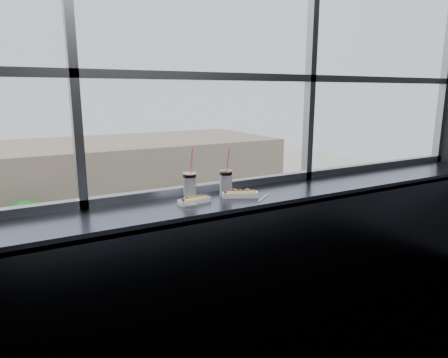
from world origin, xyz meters
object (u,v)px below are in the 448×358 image
car_near_e (299,275)px  tree_center (27,223)px  tree_right (184,207)px  pedestrian_b (8,262)px  car_near_d (206,300)px  car_far_c (204,243)px  hotdog_tray_left (194,200)px  pedestrian_d (133,234)px  car_far_b (93,266)px  soda_cup_left (190,185)px  pedestrian_c (99,245)px  loose_straw (264,198)px  soda_cup_right (226,182)px  wrapper (191,204)px  car_near_c (48,346)px  hotdog_tray_right (240,194)px

car_near_e → tree_center: (-15.19, 12.00, 2.61)m
tree_right → pedestrian_b: bearing=-178.1°
car_near_d → car_near_e: (6.87, 0.00, -0.06)m
pedestrian_b → car_far_c: bearing=-104.5°
hotdog_tray_left → pedestrian_d: size_ratio=0.12×
car_near_d → car_far_b: size_ratio=1.04×
soda_cup_left → pedestrian_c: soda_cup_left is taller
soda_cup_left → pedestrian_d: soda_cup_left is taller
tree_center → pedestrian_d: bearing=7.3°
loose_straw → car_far_c: size_ratio=0.04×
car_near_d → car_far_b: bearing=29.4°
pedestrian_c → pedestrian_d: bearing=-65.3°
soda_cup_left → tree_right: bearing=66.6°
soda_cup_right → car_near_d: bearing=63.9°
tree_center → wrapper: bearing=-89.9°
hotdog_tray_left → car_near_c: 19.68m
car_far_b → pedestrian_c: (1.18, 3.56, 0.08)m
soda_cup_right → pedestrian_d: (7.60, 29.23, -11.12)m
car_near_d → car_far_b: car_near_d is taller
hotdog_tray_right → car_near_d: 21.17m
tree_right → car_near_e: bearing=-76.5°
soda_cup_left → car_near_d: size_ratio=0.06×
loose_straw → tree_right: 32.02m
car_far_b → tree_center: bearing=37.4°
pedestrian_c → tree_center: tree_center is taller
tree_center → soda_cup_right: bearing=-89.2°
soda_cup_right → loose_straw: bearing=-44.5°
tree_center → tree_right: size_ratio=1.18×
car_near_e → car_far_b: bearing=53.1°
car_near_e → pedestrian_d: size_ratio=2.93×
car_near_e → tree_right: size_ratio=1.33×
car_near_e → car_far_c: bearing=18.2°
hotdog_tray_right → soda_cup_left: 0.39m
soda_cup_left → pedestrian_d: size_ratio=0.18×
pedestrian_b → wrapper: bearing=-176.9°
wrapper → pedestrian_c: bearing=80.3°
car_far_b → pedestrian_c: 3.75m
car_far_b → loose_straw: bearing=168.0°
tree_center → soda_cup_left: bearing=-89.8°
soda_cup_right → car_far_b: (3.25, 24.21, -11.11)m
hotdog_tray_left → car_far_b: (3.56, 24.28, -11.02)m
soda_cup_left → wrapper: soda_cup_left is taller
pedestrian_c → soda_cup_right: bearing=170.9°
car_near_c → pedestrian_c: 12.56m
soda_cup_left → soda_cup_right: bearing=-7.6°
tree_center → pedestrian_b: bearing=-163.1°
soda_cup_left → car_near_c: soda_cup_left is taller
wrapper → car_far_c: (12.19, 24.34, -10.97)m
car_near_c → pedestrian_d: bearing=-31.8°
car_near_e → car_near_c: 15.28m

